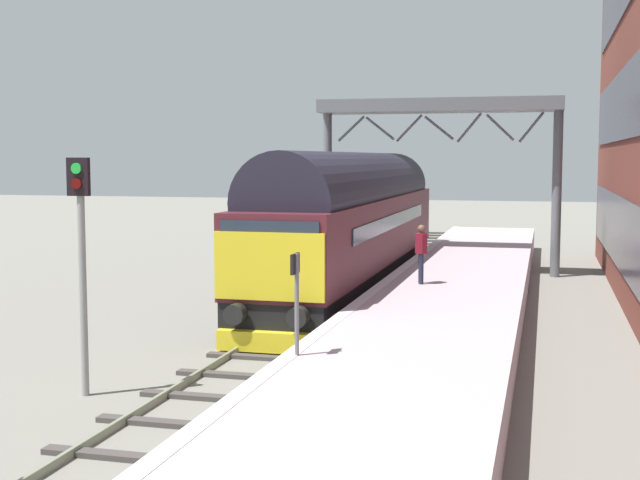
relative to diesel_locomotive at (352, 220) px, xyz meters
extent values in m
plane|color=gray|center=(0.00, -5.33, -2.48)|extent=(140.00, 140.00, 0.00)
cube|color=gray|center=(-0.72, -5.33, -2.41)|extent=(0.07, 60.00, 0.15)
cube|color=gray|center=(0.72, -5.33, -2.41)|extent=(0.07, 60.00, 0.15)
cube|color=#45403C|center=(0.00, -16.16, -2.44)|extent=(2.50, 0.26, 0.09)
cube|color=#45403C|center=(0.00, -14.50, -2.44)|extent=(2.50, 0.26, 0.09)
cube|color=#45403C|center=(0.00, -12.83, -2.44)|extent=(2.50, 0.26, 0.09)
cube|color=#45403C|center=(0.00, -11.16, -2.44)|extent=(2.50, 0.26, 0.09)
cube|color=#45403C|center=(0.00, -9.50, -2.44)|extent=(2.50, 0.26, 0.09)
cube|color=#45403C|center=(0.00, -7.83, -2.44)|extent=(2.50, 0.26, 0.09)
cube|color=#45403C|center=(0.00, -6.16, -2.44)|extent=(2.50, 0.26, 0.09)
cube|color=#45403C|center=(0.00, -4.50, -2.44)|extent=(2.50, 0.26, 0.09)
cube|color=#45403C|center=(0.00, -2.83, -2.44)|extent=(2.50, 0.26, 0.09)
cube|color=#45403C|center=(0.00, -1.16, -2.44)|extent=(2.50, 0.26, 0.09)
cube|color=#45403C|center=(0.00, 0.50, -2.44)|extent=(2.50, 0.26, 0.09)
cube|color=#45403C|center=(0.00, 2.17, -2.44)|extent=(2.50, 0.26, 0.09)
cube|color=#45403C|center=(0.00, 3.84, -2.44)|extent=(2.50, 0.26, 0.09)
cube|color=#45403C|center=(0.00, 5.50, -2.44)|extent=(2.50, 0.26, 0.09)
cube|color=#45403C|center=(0.00, 7.17, -2.44)|extent=(2.50, 0.26, 0.09)
cube|color=#45403C|center=(0.00, 8.84, -2.44)|extent=(2.50, 0.26, 0.09)
cube|color=#45403C|center=(0.00, 10.50, -2.44)|extent=(2.50, 0.26, 0.09)
cube|color=#45403C|center=(0.00, 12.17, -2.44)|extent=(2.50, 0.26, 0.09)
cube|color=#45403C|center=(0.00, 13.84, -2.44)|extent=(2.50, 0.26, 0.09)
cube|color=#45403C|center=(0.00, 15.50, -2.44)|extent=(2.50, 0.26, 0.09)
cube|color=#45403C|center=(0.00, 17.17, -2.44)|extent=(2.50, 0.26, 0.09)
cube|color=#45403C|center=(0.00, 18.84, -2.44)|extent=(2.50, 0.26, 0.09)
cube|color=#45403C|center=(0.00, 20.50, -2.44)|extent=(2.50, 0.26, 0.09)
cube|color=#45403C|center=(0.00, 22.17, -2.44)|extent=(2.50, 0.26, 0.09)
cube|color=#45403C|center=(0.00, 23.84, -2.44)|extent=(2.50, 0.26, 0.09)
cube|color=#BCA6AD|center=(3.60, -5.33, -1.98)|extent=(4.00, 44.00, 1.00)
cube|color=silver|center=(1.75, -5.33, -1.48)|extent=(0.30, 44.00, 0.01)
cube|color=#352E3B|center=(8.36, -2.62, -0.29)|extent=(0.06, 30.92, 2.23)
cube|color=#352E3B|center=(8.36, -2.62, 3.69)|extent=(0.06, 30.92, 2.23)
cube|color=black|center=(0.00, 0.04, -1.66)|extent=(2.56, 17.68, 0.60)
cube|color=#4E1C24|center=(0.00, 0.04, -0.31)|extent=(2.70, 17.68, 2.10)
cylinder|color=#201E2C|center=(0.00, 0.04, 0.92)|extent=(2.56, 16.27, 2.57)
cube|color=yellow|center=(0.00, -8.85, -0.46)|extent=(2.65, 0.08, 1.58)
cube|color=#232D3D|center=(0.00, -8.83, 0.27)|extent=(2.38, 0.04, 0.64)
cube|color=#232D3D|center=(1.37, 0.04, -0.01)|extent=(0.04, 12.38, 0.44)
cylinder|color=black|center=(-0.75, -9.06, -1.56)|extent=(0.48, 0.35, 0.48)
cylinder|color=black|center=(0.75, -9.06, -1.56)|extent=(0.48, 0.35, 0.48)
cube|color=yellow|center=(0.00, -8.91, -2.19)|extent=(2.43, 0.36, 0.47)
cylinder|color=black|center=(0.00, -7.25, -1.96)|extent=(1.64, 1.04, 1.04)
cylinder|color=black|center=(0.00, -6.15, -1.96)|extent=(1.64, 1.04, 1.04)
cylinder|color=black|center=(0.00, -5.05, -1.96)|extent=(1.64, 1.04, 1.04)
cylinder|color=black|center=(0.00, 5.12, -1.96)|extent=(1.64, 1.04, 1.04)
cylinder|color=black|center=(0.00, 6.22, -1.96)|extent=(1.64, 1.04, 1.04)
cylinder|color=black|center=(0.00, 7.32, -1.96)|extent=(1.64, 1.04, 1.04)
cylinder|color=gray|center=(-2.29, -13.13, -0.23)|extent=(0.14, 0.14, 4.51)
cube|color=black|center=(-2.29, -13.19, 1.67)|extent=(0.44, 0.10, 0.71)
cylinder|color=green|center=(-2.29, -13.25, 1.83)|extent=(0.20, 0.06, 0.20)
cylinder|color=#500807|center=(-2.29, -13.25, 1.55)|extent=(0.20, 0.06, 0.20)
cylinder|color=slate|center=(1.88, -13.06, -0.56)|extent=(0.08, 0.08, 1.81)
cube|color=black|center=(1.85, -13.06, 0.16)|extent=(0.05, 0.44, 0.36)
cube|color=white|center=(1.82, -13.06, 0.16)|extent=(0.01, 0.20, 0.24)
cylinder|color=#24283D|center=(2.80, -3.80, -1.05)|extent=(0.13, 0.13, 0.84)
cylinder|color=#24283D|center=(2.76, -3.61, -1.05)|extent=(0.13, 0.13, 0.84)
cylinder|color=maroon|center=(2.78, -3.70, -0.35)|extent=(0.40, 0.40, 0.56)
sphere|color=brown|center=(2.78, -3.70, 0.06)|extent=(0.22, 0.22, 0.22)
cylinder|color=maroon|center=(2.82, -3.91, -0.35)|extent=(0.09, 0.09, 0.52)
cylinder|color=maroon|center=(2.74, -3.50, -0.35)|extent=(0.09, 0.09, 0.52)
cylinder|color=slate|center=(-2.40, 6.20, 0.64)|extent=(0.36, 0.36, 6.25)
cylinder|color=slate|center=(6.50, 6.20, 0.64)|extent=(0.36, 0.36, 6.25)
cube|color=slate|center=(2.05, 6.20, 4.02)|extent=(9.30, 2.00, 0.50)
cylinder|color=slate|center=(-1.42, 6.20, 3.17)|extent=(1.10, 0.10, 1.02)
cylinder|color=slate|center=(-0.27, 6.20, 3.17)|extent=(1.17, 0.10, 0.94)
cylinder|color=slate|center=(0.89, 6.20, 3.17)|extent=(1.04, 0.10, 1.08)
cylinder|color=slate|center=(2.05, 6.20, 3.17)|extent=(1.16, 0.10, 0.95)
cylinder|color=slate|center=(3.21, 6.20, 3.17)|extent=(0.96, 0.10, 1.15)
cylinder|color=slate|center=(4.36, 6.20, 3.17)|extent=(1.08, 0.10, 1.04)
cylinder|color=slate|center=(5.52, 6.20, 3.17)|extent=(0.94, 0.10, 1.17)
camera|label=1|loc=(6.10, -27.64, 2.03)|focal=48.76mm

